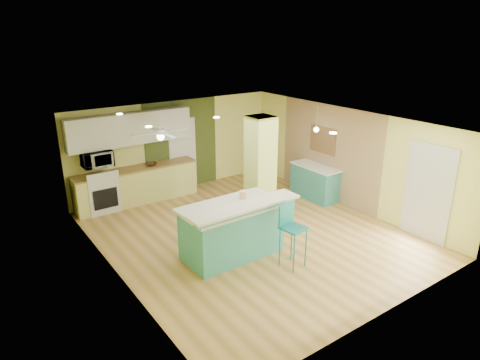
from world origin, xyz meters
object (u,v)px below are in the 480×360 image
side_counter (315,182)px  canister (243,195)px  peninsula (233,229)px  fruit_bowl (151,164)px  bar_stool (290,225)px

side_counter → canister: canister is taller
peninsula → side_counter: peninsula is taller
side_counter → canister: bearing=-160.7°
fruit_bowl → side_counter: bearing=-34.0°
bar_stool → side_counter: 3.65m
canister → peninsula: bearing=-154.8°
peninsula → bar_stool: size_ratio=1.84×
peninsula → canister: bearing=24.7°
bar_stool → fruit_bowl: (-0.72, 4.64, 0.13)m
side_counter → bar_stool: bearing=-142.1°
bar_stool → canister: size_ratio=7.55×
bar_stool → fruit_bowl: 4.70m
bar_stool → fruit_bowl: size_ratio=4.32×
side_counter → fruit_bowl: 4.35m
peninsula → canister: canister is taller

